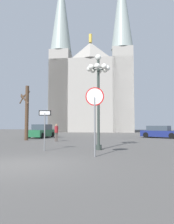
% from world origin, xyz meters
% --- Properties ---
extents(ground_plane, '(120.00, 120.00, 0.00)m').
position_xyz_m(ground_plane, '(0.00, 0.00, 0.00)').
color(ground_plane, '#514F4C').
extents(cathedral, '(18.41, 13.67, 37.10)m').
position_xyz_m(cathedral, '(-2.75, 38.05, 11.13)').
color(cathedral, gray).
rests_on(cathedral, ground).
extents(stop_sign, '(0.87, 0.10, 3.24)m').
position_xyz_m(stop_sign, '(2.48, 2.37, 2.31)').
color(stop_sign, slate).
rests_on(stop_sign, ground).
extents(one_way_arrow_sign, '(0.68, 0.18, 2.30)m').
position_xyz_m(one_way_arrow_sign, '(-0.60, 3.95, 1.51)').
color(one_way_arrow_sign, slate).
rests_on(one_way_arrow_sign, ground).
extents(street_lamp, '(1.42, 1.42, 5.76)m').
position_xyz_m(street_lamp, '(2.36, 4.96, 4.00)').
color(street_lamp, '#2D3833').
rests_on(street_lamp, ground).
extents(bare_tree, '(1.09, 1.30, 5.32)m').
position_xyz_m(bare_tree, '(-5.40, 11.25, 2.84)').
color(bare_tree, '#473323').
rests_on(bare_tree, ground).
extents(parked_car_near_green, '(2.05, 4.23, 1.55)m').
position_xyz_m(parked_car_near_green, '(-5.62, 15.59, 0.72)').
color(parked_car_near_green, '#1E5B38').
rests_on(parked_car_near_green, ground).
extents(parked_car_far_navy, '(4.53, 3.50, 1.40)m').
position_xyz_m(parked_car_far_navy, '(8.11, 17.27, 0.66)').
color(parked_car_far_navy, navy).
rests_on(parked_car_far_navy, ground).
extents(pedestrian_walking, '(0.32, 0.32, 1.58)m').
position_xyz_m(pedestrian_walking, '(-2.10, 10.52, 0.95)').
color(pedestrian_walking, '#594C47').
rests_on(pedestrian_walking, ground).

